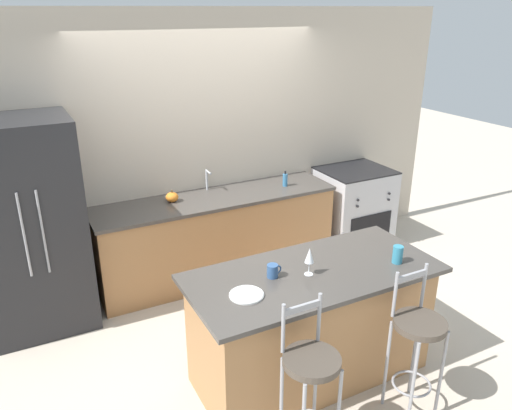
{
  "coord_description": "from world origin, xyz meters",
  "views": [
    {
      "loc": [
        -1.81,
        -4.05,
        2.69
      ],
      "look_at": [
        0.01,
        -0.52,
        1.11
      ],
      "focal_mm": 35.0,
      "sensor_mm": 36.0,
      "label": 1
    }
  ],
  "objects_px": {
    "dinner_plate": "(247,295)",
    "pumpkin_decoration": "(172,197)",
    "wine_glass": "(309,256)",
    "coffee_mug": "(273,271)",
    "soap_bottle": "(285,180)",
    "bar_stool_near": "(310,377)",
    "bar_stool_far": "(417,339)",
    "refrigerator": "(31,227)",
    "tumbler_cup": "(398,254)",
    "oven_range": "(353,207)"
  },
  "relations": [
    {
      "from": "bar_stool_far",
      "to": "pumpkin_decoration",
      "type": "xyz_separation_m",
      "value": [
        -0.88,
        2.48,
        0.34
      ]
    },
    {
      "from": "dinner_plate",
      "to": "tumbler_cup",
      "type": "height_order",
      "value": "tumbler_cup"
    },
    {
      "from": "wine_glass",
      "to": "soap_bottle",
      "type": "xyz_separation_m",
      "value": [
        0.83,
        1.76,
        -0.09
      ]
    },
    {
      "from": "coffee_mug",
      "to": "oven_range",
      "type": "bearing_deg",
      "value": 39.61
    },
    {
      "from": "bar_stool_far",
      "to": "tumbler_cup",
      "type": "xyz_separation_m",
      "value": [
        0.2,
        0.46,
        0.38
      ]
    },
    {
      "from": "bar_stool_far",
      "to": "oven_range",
      "type": "bearing_deg",
      "value": 61.33
    },
    {
      "from": "wine_glass",
      "to": "soap_bottle",
      "type": "height_order",
      "value": "wine_glass"
    },
    {
      "from": "tumbler_cup",
      "to": "pumpkin_decoration",
      "type": "relative_size",
      "value": 1.08
    },
    {
      "from": "bar_stool_far",
      "to": "wine_glass",
      "type": "bearing_deg",
      "value": 128.07
    },
    {
      "from": "tumbler_cup",
      "to": "soap_bottle",
      "type": "distance_m",
      "value": 1.92
    },
    {
      "from": "dinner_plate",
      "to": "coffee_mug",
      "type": "xyz_separation_m",
      "value": [
        0.27,
        0.14,
        0.04
      ]
    },
    {
      "from": "coffee_mug",
      "to": "tumbler_cup",
      "type": "height_order",
      "value": "tumbler_cup"
    },
    {
      "from": "bar_stool_near",
      "to": "pumpkin_decoration",
      "type": "relative_size",
      "value": 8.7
    },
    {
      "from": "refrigerator",
      "to": "bar_stool_near",
      "type": "bearing_deg",
      "value": -60.44
    },
    {
      "from": "dinner_plate",
      "to": "pumpkin_decoration",
      "type": "bearing_deg",
      "value": 86.28
    },
    {
      "from": "refrigerator",
      "to": "bar_stool_far",
      "type": "distance_m",
      "value": 3.23
    },
    {
      "from": "pumpkin_decoration",
      "to": "soap_bottle",
      "type": "xyz_separation_m",
      "value": [
        1.23,
        -0.11,
        0.02
      ]
    },
    {
      "from": "refrigerator",
      "to": "pumpkin_decoration",
      "type": "height_order",
      "value": "refrigerator"
    },
    {
      "from": "coffee_mug",
      "to": "tumbler_cup",
      "type": "bearing_deg",
      "value": -14.49
    },
    {
      "from": "refrigerator",
      "to": "wine_glass",
      "type": "xyz_separation_m",
      "value": [
        1.69,
        -1.74,
        0.12
      ]
    },
    {
      "from": "coffee_mug",
      "to": "soap_bottle",
      "type": "xyz_separation_m",
      "value": [
        1.08,
        1.67,
        0.0
      ]
    },
    {
      "from": "tumbler_cup",
      "to": "coffee_mug",
      "type": "bearing_deg",
      "value": 165.51
    },
    {
      "from": "dinner_plate",
      "to": "coffee_mug",
      "type": "height_order",
      "value": "coffee_mug"
    },
    {
      "from": "refrigerator",
      "to": "dinner_plate",
      "type": "relative_size",
      "value": 8.05
    },
    {
      "from": "dinner_plate",
      "to": "soap_bottle",
      "type": "distance_m",
      "value": 2.26
    },
    {
      "from": "bar_stool_far",
      "to": "dinner_plate",
      "type": "bearing_deg",
      "value": 150.55
    },
    {
      "from": "refrigerator",
      "to": "bar_stool_far",
      "type": "bearing_deg",
      "value": -47.3
    },
    {
      "from": "refrigerator",
      "to": "soap_bottle",
      "type": "xyz_separation_m",
      "value": [
        2.53,
        0.01,
        0.03
      ]
    },
    {
      "from": "refrigerator",
      "to": "pumpkin_decoration",
      "type": "distance_m",
      "value": 1.3
    },
    {
      "from": "refrigerator",
      "to": "wine_glass",
      "type": "relative_size",
      "value": 9.03
    },
    {
      "from": "bar_stool_far",
      "to": "coffee_mug",
      "type": "bearing_deg",
      "value": 136.01
    },
    {
      "from": "bar_stool_near",
      "to": "coffee_mug",
      "type": "distance_m",
      "value": 0.79
    },
    {
      "from": "coffee_mug",
      "to": "soap_bottle",
      "type": "relative_size",
      "value": 0.66
    },
    {
      "from": "coffee_mug",
      "to": "soap_bottle",
      "type": "height_order",
      "value": "soap_bottle"
    },
    {
      "from": "bar_stool_near",
      "to": "dinner_plate",
      "type": "distance_m",
      "value": 0.66
    },
    {
      "from": "bar_stool_near",
      "to": "bar_stool_far",
      "type": "bearing_deg",
      "value": -1.07
    },
    {
      "from": "bar_stool_near",
      "to": "dinner_plate",
      "type": "height_order",
      "value": "bar_stool_near"
    },
    {
      "from": "dinner_plate",
      "to": "wine_glass",
      "type": "bearing_deg",
      "value": 5.58
    },
    {
      "from": "bar_stool_near",
      "to": "wine_glass",
      "type": "bearing_deg",
      "value": 58.85
    },
    {
      "from": "bar_stool_near",
      "to": "wine_glass",
      "type": "relative_size",
      "value": 5.23
    },
    {
      "from": "dinner_plate",
      "to": "soap_bottle",
      "type": "xyz_separation_m",
      "value": [
        1.35,
        1.81,
        0.04
      ]
    },
    {
      "from": "pumpkin_decoration",
      "to": "refrigerator",
      "type": "bearing_deg",
      "value": -174.61
    },
    {
      "from": "bar_stool_far",
      "to": "wine_glass",
      "type": "relative_size",
      "value": 5.23
    },
    {
      "from": "wine_glass",
      "to": "coffee_mug",
      "type": "distance_m",
      "value": 0.28
    },
    {
      "from": "oven_range",
      "to": "wine_glass",
      "type": "distance_m",
      "value": 2.59
    },
    {
      "from": "wine_glass",
      "to": "coffee_mug",
      "type": "bearing_deg",
      "value": 160.64
    },
    {
      "from": "oven_range",
      "to": "refrigerator",
      "type": "bearing_deg",
      "value": -179.5
    },
    {
      "from": "refrigerator",
      "to": "dinner_plate",
      "type": "distance_m",
      "value": 2.14
    },
    {
      "from": "wine_glass",
      "to": "pumpkin_decoration",
      "type": "xyz_separation_m",
      "value": [
        -0.4,
        1.86,
        -0.12
      ]
    },
    {
      "from": "wine_glass",
      "to": "coffee_mug",
      "type": "height_order",
      "value": "wine_glass"
    }
  ]
}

